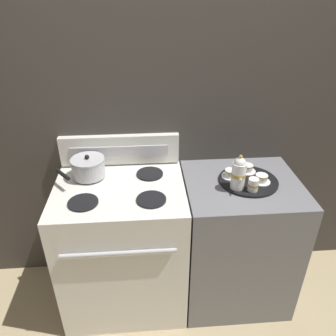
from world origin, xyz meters
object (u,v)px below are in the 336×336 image
(serving_tray, at_px, (248,181))
(creamer_jug, at_px, (253,185))
(teacup_front, at_px, (247,168))
(teacup_left, at_px, (261,178))
(saucepan, at_px, (88,167))
(stove, at_px, (124,246))
(teapot, at_px, (239,173))
(teacup_right, at_px, (231,173))

(serving_tray, height_order, creamer_jug, creamer_jug)
(serving_tray, xyz_separation_m, creamer_jug, (-0.01, -0.11, 0.05))
(teacup_front, bearing_deg, creamer_jug, -97.39)
(teacup_left, xyz_separation_m, creamer_jug, (-0.08, -0.08, 0.01))
(saucepan, distance_m, teacup_left, 1.04)
(saucepan, height_order, teacup_left, saucepan)
(stove, xyz_separation_m, teapot, (0.68, -0.07, 0.57))
(saucepan, relative_size, serving_tray, 0.80)
(teacup_left, bearing_deg, teacup_front, 111.43)
(serving_tray, height_order, teacup_left, teacup_left)
(serving_tray, bearing_deg, creamer_jug, -95.02)
(teacup_left, bearing_deg, teapot, -162.36)
(serving_tray, distance_m, creamer_jug, 0.12)
(teacup_right, bearing_deg, teacup_front, 24.42)
(teacup_front, bearing_deg, teapot, -121.63)
(serving_tray, xyz_separation_m, teacup_right, (-0.10, 0.04, 0.03))
(serving_tray, xyz_separation_m, teapot, (-0.09, -0.08, 0.11))
(creamer_jug, bearing_deg, teacup_right, 120.40)
(teacup_right, bearing_deg, teapot, -85.55)
(teacup_front, bearing_deg, serving_tray, -100.13)
(stove, bearing_deg, saucepan, 143.91)
(saucepan, bearing_deg, stove, -36.09)
(serving_tray, relative_size, teacup_right, 3.21)
(stove, distance_m, teapot, 0.89)
(teacup_left, bearing_deg, saucepan, 171.36)
(stove, relative_size, teacup_front, 8.40)
(saucepan, height_order, teacup_front, saucepan)
(stove, xyz_separation_m, teacup_right, (0.67, 0.05, 0.49))
(teacup_front, height_order, creamer_jug, creamer_jug)
(teacup_front, relative_size, creamer_jug, 1.44)
(serving_tray, bearing_deg, teacup_right, 157.16)
(stove, distance_m, serving_tray, 0.90)
(teapot, xyz_separation_m, teacup_left, (0.16, 0.05, -0.07))
(teacup_right, bearing_deg, teacup_left, -23.37)
(saucepan, height_order, serving_tray, saucepan)
(teacup_front, distance_m, creamer_jug, 0.21)
(serving_tray, height_order, teacup_front, teacup_front)
(teacup_left, height_order, teacup_right, same)
(teapot, distance_m, teacup_front, 0.22)
(creamer_jug, bearing_deg, teacup_front, 82.61)
(saucepan, relative_size, teacup_front, 2.57)
(saucepan, distance_m, teacup_right, 0.87)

